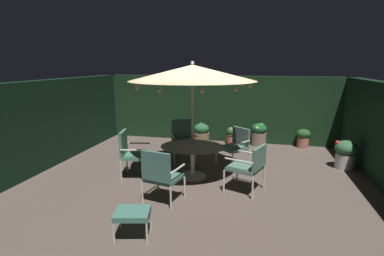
# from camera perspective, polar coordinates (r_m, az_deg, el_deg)

# --- Properties ---
(ground_plane) EXTENTS (7.91, 7.10, 0.02)m
(ground_plane) POSITION_cam_1_polar(r_m,az_deg,el_deg) (6.53, 1.42, -9.93)
(ground_plane) COLOR brown
(hedge_backdrop_rear) EXTENTS (7.91, 0.30, 2.11)m
(hedge_backdrop_rear) POSITION_cam_1_polar(r_m,az_deg,el_deg) (9.50, 5.52, 3.83)
(hedge_backdrop_rear) COLOR black
(hedge_backdrop_rear) RESTS_ON ground_plane
(hedge_backdrop_left) EXTENTS (0.30, 7.10, 2.11)m
(hedge_backdrop_left) POSITION_cam_1_polar(r_m,az_deg,el_deg) (7.87, -26.84, 0.70)
(hedge_backdrop_left) COLOR black
(hedge_backdrop_left) RESTS_ON ground_plane
(patio_dining_table) EXTENTS (1.42, 1.19, 0.72)m
(patio_dining_table) POSITION_cam_1_polar(r_m,az_deg,el_deg) (6.41, 0.09, -4.89)
(patio_dining_table) COLOR silver
(patio_dining_table) RESTS_ON ground_plane
(patio_umbrella) EXTENTS (2.67, 2.67, 2.54)m
(patio_umbrella) POSITION_cam_1_polar(r_m,az_deg,el_deg) (6.12, 0.10, 10.77)
(patio_umbrella) COLOR silver
(patio_umbrella) RESTS_ON ground_plane
(patio_chair_north) EXTENTS (0.73, 0.68, 1.01)m
(patio_chair_north) POSITION_cam_1_polar(r_m,az_deg,el_deg) (5.28, -6.23, -8.87)
(patio_chair_north) COLOR silver
(patio_chair_north) RESTS_ON ground_plane
(patio_chair_northeast) EXTENTS (0.81, 0.81, 0.95)m
(patio_chair_northeast) POSITION_cam_1_polar(r_m,az_deg,el_deg) (5.80, 11.28, -7.05)
(patio_chair_northeast) COLOR silver
(patio_chair_northeast) RESTS_ON ground_plane
(patio_chair_east) EXTENTS (0.84, 0.84, 0.93)m
(patio_chair_east) POSITION_cam_1_polar(r_m,az_deg,el_deg) (7.28, 8.61, -3.12)
(patio_chair_east) COLOR beige
(patio_chair_east) RESTS_ON ground_plane
(patio_chair_southeast) EXTENTS (0.79, 0.81, 1.02)m
(patio_chair_southeast) POSITION_cam_1_polar(r_m,az_deg,el_deg) (7.70, -1.85, -1.76)
(patio_chair_southeast) COLOR silver
(patio_chair_southeast) RESTS_ON ground_plane
(patio_chair_south) EXTENTS (0.70, 0.68, 1.05)m
(patio_chair_south) POSITION_cam_1_polar(r_m,az_deg,el_deg) (6.56, -11.91, -4.44)
(patio_chair_south) COLOR silver
(patio_chair_south) RESTS_ON ground_plane
(ottoman_footrest) EXTENTS (0.57, 0.51, 0.41)m
(ottoman_footrest) POSITION_cam_1_polar(r_m,az_deg,el_deg) (4.46, -11.65, -16.29)
(ottoman_footrest) COLOR beige
(ottoman_footrest) RESTS_ON ground_plane
(potted_plant_left_near) EXTENTS (0.38, 0.36, 0.54)m
(potted_plant_left_near) POSITION_cam_1_polar(r_m,az_deg,el_deg) (9.19, 7.95, -1.40)
(potted_plant_left_near) COLOR #AD614B
(potted_plant_left_near) RESTS_ON ground_plane
(potted_plant_left_far) EXTENTS (0.49, 0.49, 0.64)m
(potted_plant_left_far) POSITION_cam_1_polar(r_m,az_deg,el_deg) (9.22, 1.88, -1.07)
(potted_plant_left_far) COLOR #806648
(potted_plant_left_far) RESTS_ON ground_plane
(potted_plant_back_center) EXTENTS (0.52, 0.52, 0.69)m
(potted_plant_back_center) POSITION_cam_1_polar(r_m,az_deg,el_deg) (7.91, 27.98, -4.43)
(potted_plant_back_center) COLOR silver
(potted_plant_back_center) RESTS_ON ground_plane
(potted_plant_right_near) EXTENTS (0.41, 0.41, 0.57)m
(potted_plant_right_near) POSITION_cam_1_polar(r_m,az_deg,el_deg) (9.36, 21.04, -1.71)
(potted_plant_right_near) COLOR #AA6750
(potted_plant_right_near) RESTS_ON ground_plane
(potted_plant_front_corner) EXTENTS (0.46, 0.46, 0.69)m
(potted_plant_front_corner) POSITION_cam_1_polar(r_m,az_deg,el_deg) (9.21, 13.02, -1.16)
(potted_plant_front_corner) COLOR #7D6755
(potted_plant_front_corner) RESTS_ON ground_plane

